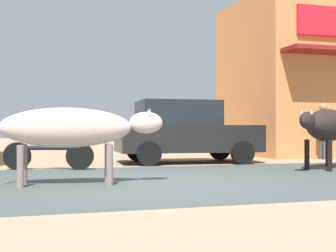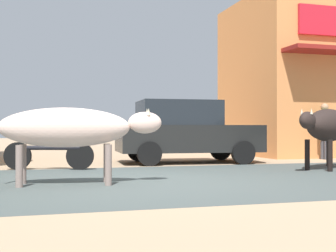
{
  "view_description": "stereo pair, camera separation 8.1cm",
  "coord_description": "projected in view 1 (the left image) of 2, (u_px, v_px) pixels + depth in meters",
  "views": [
    {
      "loc": [
        -1.96,
        -7.79,
        0.9
      ],
      "look_at": [
        0.91,
        1.85,
        0.96
      ],
      "focal_mm": 49.33,
      "sensor_mm": 36.0,
      "label": 1
    },
    {
      "loc": [
        -1.89,
        -7.81,
        0.9
      ],
      "look_at": [
        0.91,
        1.85,
        0.96
      ],
      "focal_mm": 49.33,
      "sensor_mm": 36.0,
      "label": 2
    }
  ],
  "objects": [
    {
      "name": "parked_motorcycle",
      "position": [
        50.0,
        149.0,
        10.13
      ],
      "size": [
        1.93,
        0.66,
        1.05
      ],
      "color": "black",
      "rests_on": "ground"
    },
    {
      "name": "cow_far_dark",
      "position": [
        328.0,
        126.0,
        10.41
      ],
      "size": [
        2.45,
        1.98,
        1.35
      ],
      "color": "#2B211D",
      "rests_on": "ground"
    },
    {
      "name": "pedestrian_by_shop",
      "position": [
        323.0,
        126.0,
        13.62
      ],
      "size": [
        0.44,
        0.61,
        1.66
      ],
      "color": "#3F3F47",
      "rests_on": "ground"
    },
    {
      "name": "asphalt_road",
      "position": [
        148.0,
        180.0,
        8.02
      ],
      "size": [
        72.0,
        5.63,
        0.0
      ],
      "primitive_type": "cube",
      "color": "#48514F",
      "rests_on": "ground"
    },
    {
      "name": "ground",
      "position": [
        148.0,
        181.0,
        8.02
      ],
      "size": [
        80.0,
        80.0,
        0.0
      ],
      "primitive_type": "plane",
      "color": "tan"
    },
    {
      "name": "cow_near_brown",
      "position": [
        71.0,
        128.0,
        7.43
      ],
      "size": [
        2.7,
        0.85,
        1.24
      ],
      "color": "beige",
      "rests_on": "ground"
    },
    {
      "name": "parked_hatchback_car",
      "position": [
        184.0,
        131.0,
        12.25
      ],
      "size": [
        3.82,
        2.08,
        1.64
      ],
      "color": "black",
      "rests_on": "ground"
    },
    {
      "name": "storefront_right_club",
      "position": [
        329.0,
        80.0,
        16.73
      ],
      "size": [
        6.95,
        5.47,
        5.36
      ],
      "color": "#DB884A",
      "rests_on": "ground"
    }
  ]
}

